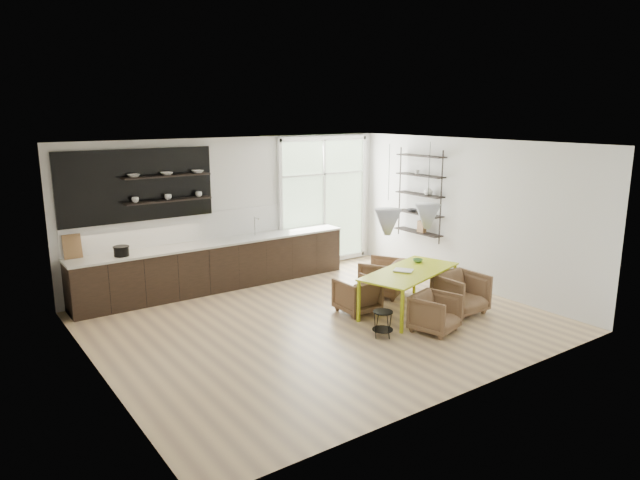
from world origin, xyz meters
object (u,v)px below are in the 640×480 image
(armchair_front_right, at_px, (461,293))
(armchair_back_left, at_px, (357,295))
(armchair_back_right, at_px, (383,277))
(armchair_front_left, at_px, (435,313))
(dining_table, at_px, (410,274))
(wire_stool, at_px, (383,320))

(armchair_front_right, bearing_deg, armchair_back_left, 142.98)
(armchair_back_left, height_order, armchair_back_right, armchair_back_right)
(armchair_back_left, relative_size, armchair_back_right, 0.88)
(armchair_back_right, distance_m, armchair_front_left, 1.95)
(dining_table, relative_size, armchair_front_right, 2.84)
(dining_table, xyz_separation_m, armchair_back_left, (-0.75, 0.50, -0.38))
(armchair_back_right, height_order, wire_stool, armchair_back_right)
(armchair_back_right, bearing_deg, wire_stool, 19.70)
(dining_table, height_order, armchair_front_right, dining_table)
(armchair_back_left, distance_m, wire_stool, 1.16)
(armchair_back_right, xyz_separation_m, armchair_front_right, (0.44, -1.52, 0.00))
(dining_table, bearing_deg, armchair_back_left, 129.34)
(dining_table, bearing_deg, armchair_front_right, -57.13)
(dining_table, relative_size, armchair_back_left, 3.28)
(dining_table, relative_size, armchair_back_right, 2.87)
(dining_table, bearing_deg, armchair_back_right, 59.02)
(armchair_back_left, height_order, armchair_front_left, armchair_front_left)
(dining_table, relative_size, wire_stool, 5.33)
(armchair_back_left, relative_size, armchair_front_right, 0.87)
(wire_stool, bearing_deg, dining_table, 28.04)
(armchair_back_left, xyz_separation_m, armchair_front_left, (0.44, -1.41, 0.00))
(dining_table, height_order, armchair_back_left, dining_table)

